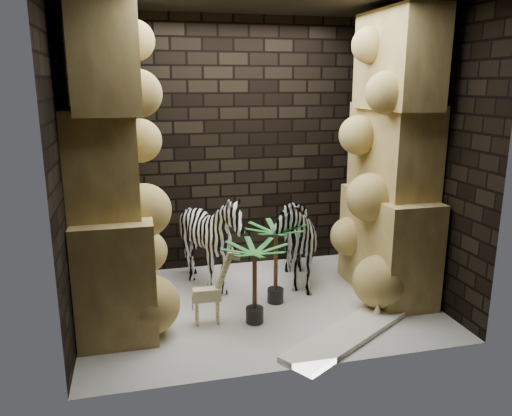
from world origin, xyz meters
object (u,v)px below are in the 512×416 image
object	(u,v)px
palm_front	(276,264)
surfboard	(347,335)
palm_back	(255,284)
giraffe_toy	(207,286)
zebra_right	(289,228)
zebra_left	(211,245)

from	to	relation	value
palm_front	surfboard	world-z (taller)	palm_front
palm_front	palm_back	bearing A→B (deg)	-129.33
giraffe_toy	palm_back	distance (m)	0.45
giraffe_toy	palm_back	bearing A→B (deg)	-6.91
surfboard	palm_back	bearing A→B (deg)	114.07
surfboard	zebra_right	bearing A→B (deg)	62.33
giraffe_toy	palm_front	world-z (taller)	palm_front
zebra_left	surfboard	bearing A→B (deg)	-30.34
surfboard	giraffe_toy	bearing A→B (deg)	122.24
zebra_left	palm_front	distance (m)	0.77
palm_back	surfboard	bearing A→B (deg)	-33.52
zebra_right	surfboard	world-z (taller)	zebra_right
zebra_right	palm_front	distance (m)	0.63
zebra_right	zebra_left	world-z (taller)	zebra_right
zebra_left	giraffe_toy	world-z (taller)	zebra_left
surfboard	palm_front	bearing A→B (deg)	83.20
zebra_left	giraffe_toy	xyz separation A→B (m)	(-0.17, -0.79, -0.14)
giraffe_toy	palm_front	bearing A→B (deg)	24.75
zebra_left	surfboard	size ratio (longest dim) A/B	0.77
giraffe_toy	palm_back	size ratio (longest dim) A/B	0.97
palm_back	giraffe_toy	bearing A→B (deg)	170.84
zebra_right	palm_front	world-z (taller)	zebra_right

